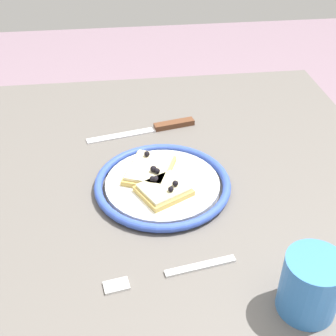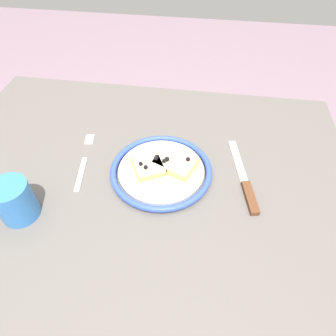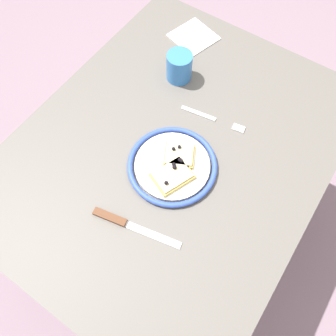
% 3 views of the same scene
% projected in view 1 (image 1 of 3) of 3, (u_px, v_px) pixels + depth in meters
% --- Properties ---
extents(dining_table, '(1.05, 0.83, 0.71)m').
position_uv_depth(dining_table, '(185.00, 246.00, 0.83)').
color(dining_table, '#5B5651').
rests_on(dining_table, ground_plane).
extents(plate, '(0.25, 0.25, 0.02)m').
position_uv_depth(plate, '(163.00, 184.00, 0.81)').
color(plate, white).
rests_on(plate, dining_table).
extents(pizza_slice_near, '(0.12, 0.11, 0.03)m').
position_uv_depth(pizza_slice_near, '(150.00, 169.00, 0.83)').
color(pizza_slice_near, tan).
rests_on(pizza_slice_near, plate).
extents(pizza_slice_far, '(0.10, 0.11, 0.03)m').
position_uv_depth(pizza_slice_far, '(164.00, 189.00, 0.78)').
color(pizza_slice_far, tan).
rests_on(pizza_slice_far, plate).
extents(knife, '(0.07, 0.24, 0.01)m').
position_uv_depth(knife, '(160.00, 127.00, 0.98)').
color(knife, silver).
rests_on(knife, dining_table).
extents(fork, '(0.05, 0.20, 0.00)m').
position_uv_depth(fork, '(170.00, 273.00, 0.65)').
color(fork, silver).
rests_on(fork, dining_table).
extents(cup, '(0.08, 0.08, 0.09)m').
position_uv_depth(cup, '(311.00, 285.00, 0.58)').
color(cup, '#3372BF').
rests_on(cup, dining_table).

